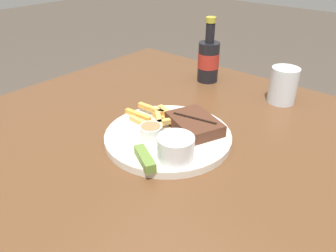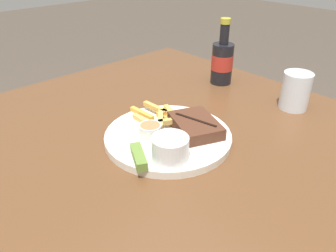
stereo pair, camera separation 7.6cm
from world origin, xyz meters
name	(u,v)px [view 1 (the left image)]	position (x,y,z in m)	size (l,w,h in m)	color
dining_table	(168,168)	(0.00, 0.00, 0.64)	(1.11, 1.04, 0.72)	brown
dinner_plate	(168,137)	(0.00, 0.00, 0.73)	(0.30, 0.30, 0.02)	silver
steak_portion	(194,124)	(0.03, 0.06, 0.75)	(0.16, 0.14, 0.03)	#512D1E
fries_pile	(161,116)	(-0.06, 0.04, 0.75)	(0.16, 0.13, 0.02)	#E3A94D
coleslaw_cup	(176,147)	(0.08, -0.07, 0.77)	(0.08, 0.08, 0.05)	white
dipping_sauce_cup	(151,131)	(-0.02, -0.04, 0.76)	(0.05, 0.05, 0.03)	silver
pickle_spear	(145,158)	(0.04, -0.12, 0.75)	(0.08, 0.06, 0.02)	olive
fork_utensil	(146,121)	(-0.08, 0.01, 0.74)	(0.13, 0.02, 0.00)	#B7B7BC
knife_utensil	(181,128)	(0.01, 0.04, 0.74)	(0.03, 0.17, 0.01)	#B7B7BC
beer_bottle	(208,59)	(-0.14, 0.37, 0.80)	(0.07, 0.07, 0.21)	black
drinking_glass	(283,85)	(0.12, 0.38, 0.77)	(0.08, 0.08, 0.10)	silver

